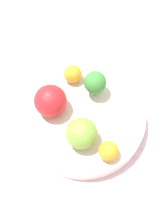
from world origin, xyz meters
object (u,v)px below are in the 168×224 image
(apple_green, at_px, (81,133))
(orange_back, at_px, (109,151))
(apple_red, at_px, (50,101))
(bowl, at_px, (84,118))
(orange_front, at_px, (73,74))
(broccoli, at_px, (95,83))

(apple_green, bearing_deg, orange_back, 3.84)
(apple_red, bearing_deg, orange_back, -6.58)
(bowl, bearing_deg, apple_green, -60.02)
(bowl, distance_m, apple_red, 0.08)
(orange_front, height_order, orange_back, same)
(apple_red, distance_m, apple_green, 0.09)
(apple_green, xyz_separation_m, orange_back, (0.06, 0.00, -0.01))
(broccoli, distance_m, orange_back, 0.14)
(apple_green, distance_m, orange_front, 0.14)
(bowl, bearing_deg, apple_red, -156.26)
(apple_red, relative_size, orange_front, 1.70)
(apple_red, distance_m, orange_back, 0.14)
(apple_red, xyz_separation_m, orange_back, (0.14, -0.02, -0.01))
(bowl, relative_size, broccoli, 4.18)
(bowl, relative_size, orange_back, 6.59)
(apple_green, relative_size, orange_back, 1.59)
(apple_red, height_order, orange_front, apple_red)
(bowl, distance_m, orange_front, 0.09)
(apple_green, bearing_deg, apple_red, 166.75)
(orange_front, bearing_deg, apple_green, -47.25)
(orange_back, bearing_deg, apple_red, 173.42)
(apple_red, xyz_separation_m, apple_green, (0.09, -0.02, -0.00))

